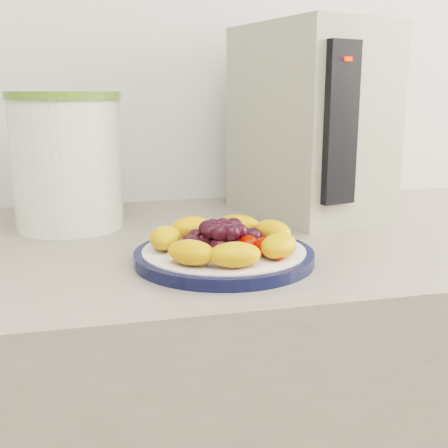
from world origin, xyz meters
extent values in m
cylinder|color=#0E1435|center=(-0.02, 1.07, 0.91)|extent=(0.23, 0.23, 0.01)
cylinder|color=white|center=(-0.02, 1.07, 0.91)|extent=(0.21, 0.21, 0.02)
cylinder|color=#516D21|center=(-0.22, 1.31, 1.00)|extent=(0.20, 0.20, 0.20)
cylinder|color=olive|center=(-0.22, 1.31, 1.11)|extent=(0.20, 0.20, 0.01)
cube|color=#A19E8A|center=(0.19, 1.32, 1.06)|extent=(0.25, 0.30, 0.32)
cube|color=black|center=(0.18, 1.18, 1.07)|extent=(0.06, 0.03, 0.24)
cube|color=#FF0C05|center=(0.18, 1.17, 1.16)|extent=(0.01, 0.01, 0.01)
ellipsoid|color=orange|center=(0.05, 1.09, 0.93)|extent=(0.05, 0.07, 0.03)
ellipsoid|color=orange|center=(0.01, 1.13, 0.93)|extent=(0.07, 0.06, 0.03)
ellipsoid|color=orange|center=(-0.05, 1.14, 0.93)|extent=(0.07, 0.06, 0.03)
ellipsoid|color=orange|center=(-0.10, 1.09, 0.93)|extent=(0.05, 0.07, 0.03)
ellipsoid|color=orange|center=(-0.08, 1.01, 0.93)|extent=(0.07, 0.07, 0.03)
ellipsoid|color=orange|center=(-0.03, 0.99, 0.93)|extent=(0.06, 0.04, 0.03)
ellipsoid|color=orange|center=(0.03, 1.02, 0.93)|extent=(0.07, 0.07, 0.03)
ellipsoid|color=black|center=(-0.02, 1.07, 0.93)|extent=(0.02, 0.02, 0.02)
ellipsoid|color=black|center=(0.00, 1.07, 0.93)|extent=(0.02, 0.02, 0.02)
ellipsoid|color=black|center=(-0.01, 1.09, 0.93)|extent=(0.02, 0.02, 0.02)
ellipsoid|color=black|center=(-0.03, 1.09, 0.93)|extent=(0.02, 0.02, 0.02)
ellipsoid|color=black|center=(-0.05, 1.07, 0.93)|extent=(0.02, 0.02, 0.02)
ellipsoid|color=black|center=(-0.03, 1.05, 0.93)|extent=(0.02, 0.02, 0.02)
ellipsoid|color=black|center=(-0.01, 1.05, 0.93)|extent=(0.02, 0.02, 0.02)
ellipsoid|color=black|center=(0.02, 1.08, 0.93)|extent=(0.03, 0.03, 0.02)
ellipsoid|color=black|center=(0.01, 1.10, 0.93)|extent=(0.03, 0.03, 0.02)
ellipsoid|color=black|center=(-0.01, 1.11, 0.93)|extent=(0.03, 0.03, 0.02)
ellipsoid|color=black|center=(-0.03, 1.11, 0.93)|extent=(0.02, 0.02, 0.02)
ellipsoid|color=black|center=(-0.05, 1.10, 0.93)|extent=(0.02, 0.02, 0.02)
ellipsoid|color=black|center=(-0.06, 1.08, 0.93)|extent=(0.02, 0.02, 0.02)
ellipsoid|color=black|center=(-0.06, 1.06, 0.93)|extent=(0.03, 0.03, 0.02)
ellipsoid|color=black|center=(-0.02, 1.07, 0.94)|extent=(0.02, 0.02, 0.02)
ellipsoid|color=black|center=(-0.01, 1.08, 0.94)|extent=(0.02, 0.02, 0.02)
ellipsoid|color=black|center=(-0.02, 1.09, 0.94)|extent=(0.02, 0.02, 0.02)
ellipsoid|color=black|center=(-0.03, 1.09, 0.94)|extent=(0.02, 0.02, 0.02)
ellipsoid|color=black|center=(-0.04, 1.07, 0.94)|extent=(0.02, 0.02, 0.02)
ellipsoid|color=black|center=(-0.04, 1.06, 0.94)|extent=(0.02, 0.02, 0.02)
ellipsoid|color=black|center=(-0.03, 1.05, 0.94)|extent=(0.02, 0.02, 0.02)
ellipsoid|color=black|center=(-0.02, 1.05, 0.94)|extent=(0.02, 0.02, 0.02)
ellipsoid|color=black|center=(-0.01, 1.05, 0.94)|extent=(0.02, 0.02, 0.02)
ellipsoid|color=#E80E00|center=(0.02, 1.03, 0.93)|extent=(0.03, 0.03, 0.02)
ellipsoid|color=#E80E00|center=(0.04, 1.03, 0.93)|extent=(0.04, 0.03, 0.02)
ellipsoid|color=#E80E00|center=(0.03, 1.01, 0.93)|extent=(0.04, 0.04, 0.02)
ellipsoid|color=#E80E00|center=(0.00, 1.04, 0.93)|extent=(0.03, 0.04, 0.02)
camera|label=1|loc=(-0.19, 0.40, 1.11)|focal=45.00mm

